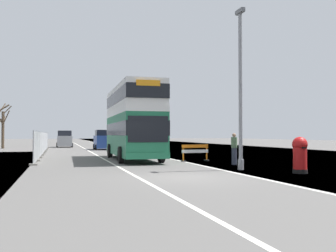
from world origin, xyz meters
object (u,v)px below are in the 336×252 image
Objects in this scene: double_decker_bus at (133,121)px; car_receding_mid at (65,139)px; roadworks_barrier at (195,151)px; red_pillar_postbox at (300,153)px; lamppost_foreground at (240,94)px; pedestrian_at_kerb at (234,149)px; car_oncoming_near at (103,140)px.

double_decker_bus is 27.35m from car_receding_mid.
roadworks_barrier is (3.51, -2.64, -1.93)m from double_decker_bus.
car_receding_mid is (-9.40, 37.90, 0.16)m from red_pillar_postbox.
pedestrian_at_kerb is at bearing 69.68° from lamppost_foreground.
double_decker_bus is 12.27m from red_pillar_postbox.
lamppost_foreground reaches higher than car_oncoming_near.
double_decker_bus is 2.58× the size of car_oncoming_near.
car_receding_mid is at bearing 104.29° from roadworks_barrier.
roadworks_barrier is at bearing 102.66° from red_pillar_postbox.
red_pillar_postbox is 0.40× the size of car_oncoming_near.
red_pillar_postbox is at bearing -82.69° from pedestrian_at_kerb.
red_pillar_postbox is 0.42× the size of car_receding_mid.
lamppost_foreground reaches higher than car_receding_mid.
red_pillar_postbox is 0.90× the size of pedestrian_at_kerb.
pedestrian_at_kerb is (4.68, -23.35, -0.15)m from car_oncoming_near.
car_receding_mid is 2.15× the size of pedestrian_at_kerb.
car_receding_mid is at bearing 113.36° from car_oncoming_near.
lamppost_foreground is at bearing -82.20° from car_oncoming_near.
car_receding_mid is at bearing 103.93° from red_pillar_postbox.
lamppost_foreground reaches higher than red_pillar_postbox.
red_pillar_postbox is at bearing -79.39° from car_oncoming_near.
car_receding_mid is at bearing 102.13° from lamppost_foreground.
pedestrian_at_kerb reaches higher than red_pillar_postbox.
double_decker_bus is 9.47m from lamppost_foreground.
roadworks_barrier is 20.53m from car_oncoming_near.
car_receding_mid is (-7.55, 29.65, 0.38)m from roadworks_barrier.
lamppost_foreground reaches higher than double_decker_bus.
car_oncoming_near is (-5.33, 28.48, 0.17)m from red_pillar_postbox.
double_decker_bus is 2.68× the size of car_receding_mid.
pedestrian_at_kerb is at bearing -78.68° from car_oncoming_near.
roadworks_barrier is (-1.85, 8.25, -0.21)m from red_pillar_postbox.
car_receding_mid reaches higher than roadworks_barrier.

